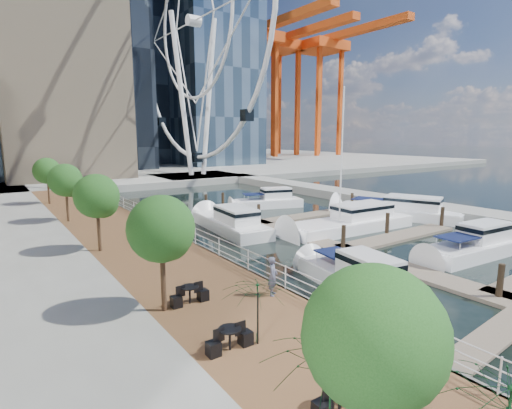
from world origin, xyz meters
name	(u,v)px	position (x,y,z in m)	size (l,w,h in m)	color
ground	(424,301)	(0.00, 0.00, 0.00)	(520.00, 520.00, 0.00)	black
boardwalk	(135,248)	(-9.00, 15.00, 0.50)	(6.00, 60.00, 1.00)	brown
seawall	(178,241)	(-6.00, 15.00, 0.50)	(0.25, 60.00, 1.00)	#595954
land_far	(59,164)	(0.00, 102.00, 0.50)	(200.00, 114.00, 1.00)	gray
breakwater	(368,199)	(20.00, 20.00, 0.50)	(4.00, 60.00, 1.00)	gray
pier	(198,178)	(14.00, 52.00, 0.50)	(14.00, 12.00, 1.00)	gray
railing	(176,227)	(-6.10, 15.00, 1.52)	(0.10, 60.00, 1.05)	white
floating_docks	(368,229)	(7.97, 9.98, 0.49)	(16.00, 34.00, 2.60)	#6D6051
ferris_wheel	(194,21)	(14.00, 52.00, 25.92)	(5.80, 45.60, 47.80)	white
port_cranes	(284,97)	(67.67, 95.67, 20.00)	(40.00, 52.00, 38.00)	#D84C14
street_trees	(97,196)	(-11.40, 14.00, 4.29)	(2.60, 42.60, 4.60)	#3F2B1C
cafe_tables	(278,364)	(-10.40, -2.00, 1.37)	(2.50, 13.70, 0.74)	black
yacht_foreground	(473,256)	(9.08, 2.27, 0.00)	(2.47, 9.21, 2.15)	white
pedestrian_near	(273,276)	(-6.97, 2.79, 1.85)	(0.62, 0.41, 1.70)	#4D5067
pedestrian_mid	(147,223)	(-7.77, 15.98, 1.83)	(0.81, 0.63, 1.66)	gray
pedestrian_far	(84,192)	(-8.22, 33.38, 1.98)	(1.15, 0.48, 1.95)	#2E333A
moored_yachts	(352,232)	(7.66, 11.39, 0.00)	(23.19, 37.07, 11.50)	white
cafe_seating	(366,391)	(-10.39, -5.09, 2.31)	(5.30, 10.93, 2.75)	black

